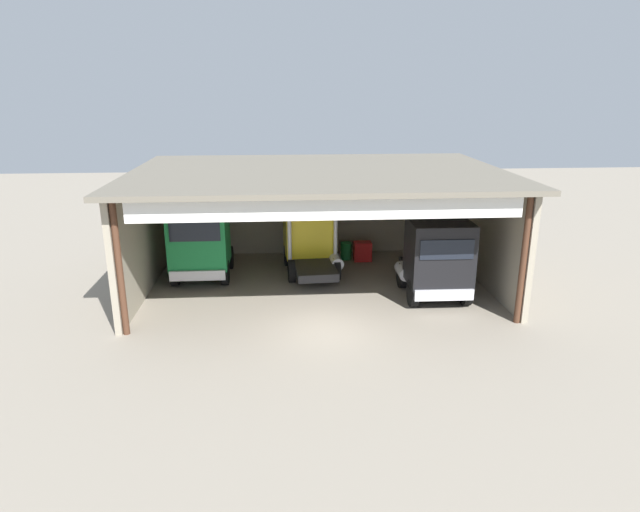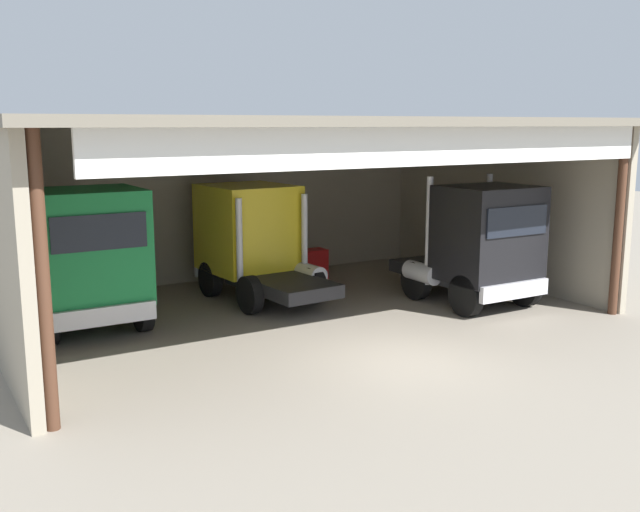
{
  "view_description": "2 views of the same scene",
  "coord_description": "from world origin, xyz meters",
  "px_view_note": "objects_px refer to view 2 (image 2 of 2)",
  "views": [
    {
      "loc": [
        -1.54,
        -18.36,
        8.61
      ],
      "look_at": [
        0.0,
        3.5,
        1.77
      ],
      "focal_mm": 30.51,
      "sensor_mm": 36.0,
      "label": 1
    },
    {
      "loc": [
        -9.27,
        -11.98,
        5.11
      ],
      "look_at": [
        0.0,
        3.5,
        1.77
      ],
      "focal_mm": 40.16,
      "sensor_mm": 36.0,
      "label": 2
    }
  ],
  "objects_px": {
    "truck_yellow_left_bay": "(253,238)",
    "oil_drum": "(286,267)",
    "tool_cart": "(313,264)",
    "truck_black_center_right_bay": "(480,243)",
    "truck_green_right_bay": "(85,256)"
  },
  "relations": [
    {
      "from": "truck_black_center_right_bay",
      "to": "oil_drum",
      "type": "height_order",
      "value": "truck_black_center_right_bay"
    },
    {
      "from": "truck_yellow_left_bay",
      "to": "oil_drum",
      "type": "relative_size",
      "value": 5.92
    },
    {
      "from": "truck_yellow_left_bay",
      "to": "oil_drum",
      "type": "bearing_deg",
      "value": 35.84
    },
    {
      "from": "oil_drum",
      "to": "tool_cart",
      "type": "height_order",
      "value": "tool_cart"
    },
    {
      "from": "truck_green_right_bay",
      "to": "truck_black_center_right_bay",
      "type": "distance_m",
      "value": 10.59
    },
    {
      "from": "oil_drum",
      "to": "tool_cart",
      "type": "xyz_separation_m",
      "value": [
        0.82,
        -0.34,
        0.06
      ]
    },
    {
      "from": "truck_yellow_left_bay",
      "to": "tool_cart",
      "type": "distance_m",
      "value": 3.3
    },
    {
      "from": "truck_black_center_right_bay",
      "to": "tool_cart",
      "type": "height_order",
      "value": "truck_black_center_right_bay"
    },
    {
      "from": "truck_yellow_left_bay",
      "to": "tool_cart",
      "type": "bearing_deg",
      "value": 21.0
    },
    {
      "from": "truck_yellow_left_bay",
      "to": "oil_drum",
      "type": "xyz_separation_m",
      "value": [
        1.95,
        1.61,
        -1.33
      ]
    },
    {
      "from": "truck_black_center_right_bay",
      "to": "tool_cart",
      "type": "distance_m",
      "value": 6.07
    },
    {
      "from": "tool_cart",
      "to": "truck_green_right_bay",
      "type": "bearing_deg",
      "value": -163.39
    },
    {
      "from": "tool_cart",
      "to": "oil_drum",
      "type": "bearing_deg",
      "value": 157.71
    },
    {
      "from": "truck_yellow_left_bay",
      "to": "truck_green_right_bay",
      "type": "bearing_deg",
      "value": -171.78
    },
    {
      "from": "oil_drum",
      "to": "truck_black_center_right_bay",
      "type": "bearing_deg",
      "value": -62.23
    }
  ]
}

